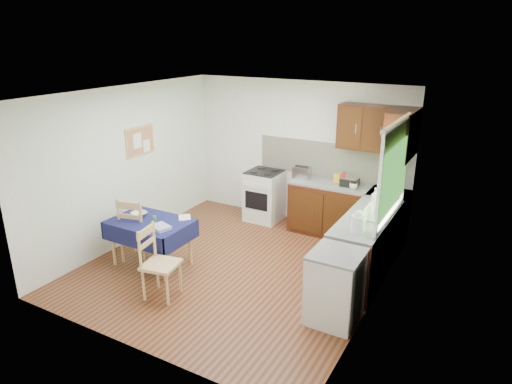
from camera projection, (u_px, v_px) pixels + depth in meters
The scene contains 33 objects.
floor at pixel (236, 266), 6.69m from camera, with size 4.20×4.20×0.00m, color #452512.
ceiling at pixel (233, 94), 5.86m from camera, with size 4.00×4.20×0.02m, color white.
wall_back at pixel (298, 153), 8.00m from camera, with size 4.00×0.02×2.50m, color silver.
wall_front at pixel (124, 244), 4.54m from camera, with size 4.00×0.02×2.50m, color silver.
wall_left at pixel (127, 166), 7.20m from camera, with size 0.02×4.20×2.50m, color white.
wall_right at pixel (380, 212), 5.35m from camera, with size 0.02×4.20×2.50m, color silver.
base_cabinets at pixel (355, 228), 6.95m from camera, with size 1.90×2.30×0.86m.
worktop_back at pixel (349, 187), 7.39m from camera, with size 1.90×0.60×0.04m, color slate.
worktop_right at pixel (368, 218), 6.15m from camera, with size 0.60×1.70×0.04m, color slate.
worktop_corner at pixel (389, 193), 7.09m from camera, with size 0.60×0.60×0.04m, color slate.
splashback at pixel (332, 160), 7.71m from camera, with size 2.70×0.02×0.60m, color beige.
upper_cabinets at pixel (383, 131), 6.85m from camera, with size 1.20×0.85×0.70m.
stove at pixel (264, 195), 8.25m from camera, with size 0.60×0.61×0.92m.
window at pixel (395, 165), 5.81m from camera, with size 0.04×1.48×1.26m.
fridge at pixel (335, 287), 5.30m from camera, with size 0.58×0.60×0.89m.
corkboard at pixel (140, 141), 7.32m from camera, with size 0.04×0.62×0.47m.
dining_table at pixel (150, 227), 6.56m from camera, with size 1.15×0.78×0.69m.
chair_far at pixel (136, 228), 6.71m from camera, with size 0.53×0.53×1.00m.
chair_near at pixel (157, 260), 5.79m from camera, with size 0.49×0.49×0.95m.
toaster at pixel (302, 172), 7.73m from camera, with size 0.29×0.18×0.22m.
sandwich_press at pixel (350, 181), 7.35m from camera, with size 0.27×0.23×0.16m.
sauce_bottle at pixel (343, 179), 7.32m from camera, with size 0.05×0.05×0.23m, color red.
yellow_packet at pixel (337, 178), 7.53m from camera, with size 0.11×0.07×0.14m, color yellow.
dish_rack at pixel (368, 216), 6.09m from camera, with size 0.38×0.29×0.18m.
kettle at pixel (358, 222), 5.62m from camera, with size 0.17×0.17×0.29m.
cup at pixel (353, 186), 7.20m from camera, with size 0.13×0.13×0.10m, color silver.
soap_bottle_a at pixel (375, 199), 6.33m from camera, with size 0.12×0.12×0.31m, color silver.
soap_bottle_b at pixel (375, 202), 6.42m from camera, with size 0.08×0.08×0.18m, color #2073BD.
soap_bottle_c at pixel (361, 218), 5.87m from camera, with size 0.14×0.14×0.18m, color #217B2F.
plate_bowl at pixel (139, 214), 6.70m from camera, with size 0.22×0.22×0.05m, color beige.
book at pixel (179, 218), 6.61m from camera, with size 0.17×0.23×0.02m, color white.
spice_jar at pixel (155, 219), 6.48m from camera, with size 0.04×0.04×0.09m, color green.
tea_towel at pixel (160, 227), 6.25m from camera, with size 0.27×0.21×0.05m, color #283395.
Camera 1 is at (3.16, -5.05, 3.24)m, focal length 32.00 mm.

